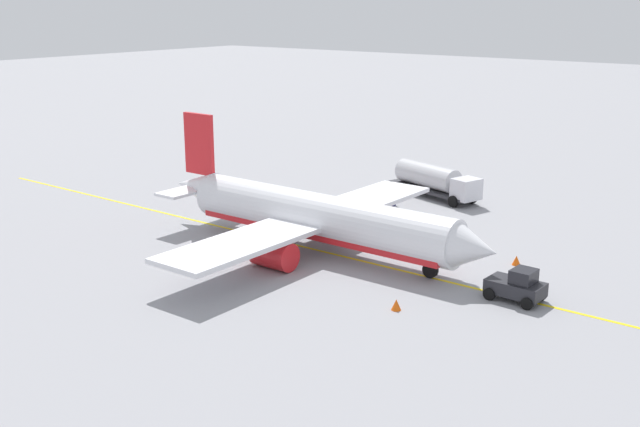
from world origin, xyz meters
name	(u,v)px	position (x,y,z in m)	size (l,w,h in m)	color
ground_plane	(320,251)	(0.00, 0.00, 0.00)	(400.00, 400.00, 0.00)	#939399
airplane	(315,218)	(-0.51, 0.00, 2.59)	(30.53, 28.54, 9.53)	white
fuel_tanker	(435,180)	(-1.26, 20.21, 1.73)	(10.86, 5.39, 3.15)	#2D2D33
pushback_tug	(517,286)	(16.28, -0.45, 1.01)	(3.67, 2.42, 2.20)	#232328
refueling_worker	(393,197)	(-2.79, 15.06, 0.82)	(0.37, 0.53, 1.71)	navy
safety_cone_nose	(516,260)	(13.43, 6.09, 0.36)	(0.64, 0.64, 0.71)	#F2590F
safety_cone_wingtip	(396,305)	(10.95, -6.50, 0.35)	(0.64, 0.64, 0.71)	#F2590F
taxi_line_marking	(320,251)	(0.00, 0.00, 0.01)	(83.01, 0.30, 0.01)	yellow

